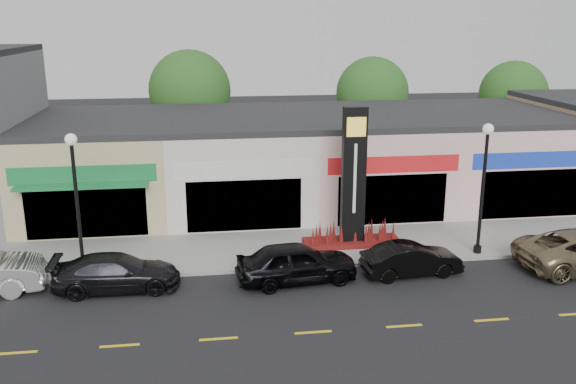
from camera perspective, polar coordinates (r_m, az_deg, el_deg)
name	(u,v)px	position (r m, az deg, el deg)	size (l,w,h in m)	color
ground	(299,292)	(22.52, 1.00, -9.36)	(120.00, 120.00, 0.00)	black
sidewalk	(283,248)	(26.45, -0.46, -5.25)	(52.00, 4.30, 0.15)	gray
curb	(290,268)	(24.38, 0.23, -7.13)	(52.00, 0.20, 0.15)	gray
shop_beige	(102,165)	(32.83, -17.05, 2.46)	(7.00, 10.85, 4.80)	#C8B580
shop_cream	(237,160)	(32.45, -4.75, 2.96)	(7.00, 10.01, 4.80)	silver
shop_pink_w	(366,157)	(33.56, 7.29, 3.31)	(7.00, 10.01, 4.80)	#CCA79C
shop_pink_e	(487,153)	(36.01, 18.13, 3.50)	(7.00, 10.01, 4.80)	#CCA79C
tree_rear_west	(190,91)	(39.88, -9.17, 9.32)	(5.20, 5.20, 7.83)	#382619
tree_rear_mid	(372,93)	(41.45, 7.89, 9.14)	(4.80, 4.80, 7.29)	#382619
tree_rear_east	(513,95)	(45.22, 20.31, 8.54)	(4.60, 4.60, 6.94)	#382619
lamp_west_near	(76,191)	(23.92, -19.23, 0.13)	(0.44, 0.44, 5.47)	black
lamp_east_near	(484,176)	(25.98, 17.86, 1.45)	(0.44, 0.44, 5.47)	black
pylon_sign	(353,197)	(26.15, 6.10, -0.51)	(4.20, 1.30, 6.00)	#621410
car_dark_sedan	(116,273)	(23.33, -15.76, -7.27)	(4.58, 1.86, 1.33)	black
car_black_sedan	(297,263)	(23.07, 0.82, -6.62)	(4.54, 1.83, 1.55)	black
car_black_conv	(411,260)	(24.20, 11.46, -6.21)	(3.86, 1.35, 1.27)	black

